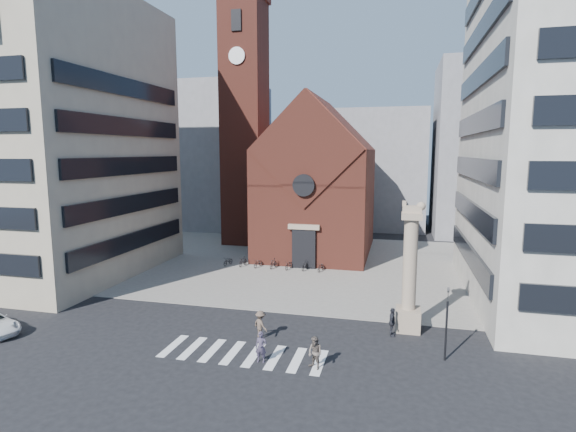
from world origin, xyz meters
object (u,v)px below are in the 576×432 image
(scooter_0, at_px, (228,261))
(pedestrian_1, at_px, (315,353))
(pedestrian_0, at_px, (261,347))
(pedestrian_2, at_px, (392,322))
(lion_column, at_px, (409,280))
(traffic_light, at_px, (447,322))

(scooter_0, bearing_deg, pedestrian_1, -46.58)
(pedestrian_1, height_order, scooter_0, pedestrian_1)
(pedestrian_0, height_order, pedestrian_2, pedestrian_2)
(pedestrian_1, bearing_deg, pedestrian_0, -148.89)
(pedestrian_2, distance_m, scooter_0, 22.17)
(pedestrian_2, bearing_deg, lion_column, -35.69)
(pedestrian_0, relative_size, pedestrian_1, 0.98)
(traffic_light, relative_size, pedestrian_0, 2.42)
(lion_column, bearing_deg, pedestrian_0, -140.41)
(pedestrian_2, relative_size, scooter_0, 1.13)
(pedestrian_0, distance_m, scooter_0, 22.14)
(scooter_0, bearing_deg, pedestrian_2, -29.82)
(traffic_light, bearing_deg, lion_column, 116.46)
(traffic_light, xyz_separation_m, pedestrian_0, (-10.12, -2.72, -1.40))
(pedestrian_0, bearing_deg, lion_column, 35.21)
(pedestrian_1, distance_m, pedestrian_2, 6.86)
(traffic_light, bearing_deg, scooter_0, 139.28)
(pedestrian_0, xyz_separation_m, pedestrian_2, (7.12, 5.52, 0.04))
(traffic_light, relative_size, scooter_0, 2.62)
(pedestrian_0, relative_size, pedestrian_2, 0.96)
(lion_column, bearing_deg, traffic_light, -63.54)
(pedestrian_1, xyz_separation_m, pedestrian_2, (4.01, 5.56, 0.02))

